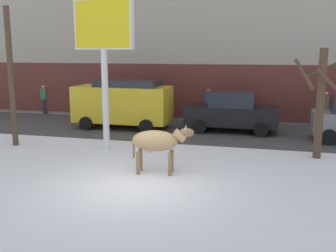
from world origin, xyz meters
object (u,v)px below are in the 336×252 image
at_px(pedestrian_far_left, 44,99).
at_px(bare_tree_left_lot, 9,72).
at_px(pedestrian_near_billboard, 208,105).
at_px(pedestrian_by_cars, 325,109).
at_px(car_black_sedan, 232,112).
at_px(bare_tree_right_lot, 321,96).
at_px(cow_tan, 157,142).
at_px(billboard, 103,33).
at_px(car_yellow_van, 123,102).

relative_size(pedestrian_far_left, bare_tree_left_lot, 0.31).
relative_size(pedestrian_near_billboard, pedestrian_by_cars, 1.00).
relative_size(car_black_sedan, pedestrian_far_left, 2.44).
height_order(pedestrian_near_billboard, bare_tree_right_lot, bare_tree_right_lot).
relative_size(cow_tan, pedestrian_near_billboard, 1.11).
bearing_deg(cow_tan, pedestrian_by_cars, 57.95).
distance_m(cow_tan, bare_tree_right_lot, 5.97).
bearing_deg(bare_tree_left_lot, billboard, 4.93).
bearing_deg(pedestrian_far_left, pedestrian_by_cars, 0.00).
distance_m(pedestrian_near_billboard, pedestrian_far_left, 9.73).
bearing_deg(bare_tree_left_lot, bare_tree_right_lot, 5.05).
bearing_deg(car_yellow_van, billboard, -77.93).
bearing_deg(cow_tan, bare_tree_right_lot, 32.35).
bearing_deg(bare_tree_left_lot, pedestrian_by_cars, 30.44).
relative_size(cow_tan, pedestrian_far_left, 1.11).
height_order(cow_tan, billboard, billboard).
height_order(car_yellow_van, car_black_sedan, car_yellow_van).
bearing_deg(cow_tan, pedestrian_near_billboard, 89.41).
xyz_separation_m(car_black_sedan, pedestrian_near_billboard, (-1.48, 2.40, -0.03)).
height_order(cow_tan, pedestrian_far_left, pedestrian_far_left).
distance_m(pedestrian_far_left, bare_tree_right_lot, 15.92).
bearing_deg(pedestrian_far_left, billboard, -45.29).
xyz_separation_m(car_yellow_van, car_black_sedan, (5.18, 0.41, -0.33)).
distance_m(car_yellow_van, car_black_sedan, 5.21).
relative_size(car_black_sedan, bare_tree_left_lot, 0.75).
bearing_deg(pedestrian_far_left, bare_tree_right_lot, -23.38).
bearing_deg(bare_tree_left_lot, pedestrian_near_billboard, 47.77).
distance_m(pedestrian_near_billboard, bare_tree_left_lot, 10.07).
distance_m(bare_tree_left_lot, bare_tree_right_lot, 11.54).
bearing_deg(car_black_sedan, pedestrian_far_left, 167.90).
bearing_deg(pedestrian_near_billboard, car_yellow_van, -142.82).
bearing_deg(bare_tree_left_lot, pedestrian_far_left, 112.91).
bearing_deg(car_black_sedan, pedestrian_by_cars, 29.03).
relative_size(pedestrian_near_billboard, pedestrian_far_left, 1.00).
xyz_separation_m(pedestrian_near_billboard, pedestrian_far_left, (-9.73, 0.00, 0.00)).
bearing_deg(car_black_sedan, bare_tree_right_lot, -49.19).
bearing_deg(billboard, pedestrian_near_billboard, 68.03).
bearing_deg(bare_tree_right_lot, billboard, -174.89).
distance_m(car_black_sedan, bare_tree_right_lot, 5.30).
height_order(pedestrian_far_left, bare_tree_right_lot, bare_tree_right_lot).
distance_m(car_black_sedan, pedestrian_near_billboard, 2.82).
bearing_deg(car_yellow_van, pedestrian_far_left, 154.96).
height_order(billboard, pedestrian_near_billboard, billboard).
distance_m(cow_tan, car_black_sedan, 7.20).
distance_m(pedestrian_near_billboard, bare_tree_right_lot, 8.05).
distance_m(car_black_sedan, pedestrian_far_left, 11.46).
bearing_deg(pedestrian_by_cars, bare_tree_right_lot, -98.70).
relative_size(cow_tan, billboard, 0.35).
xyz_separation_m(car_black_sedan, bare_tree_right_lot, (3.36, -3.89, 1.28)).
bearing_deg(car_black_sedan, billboard, -133.15).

